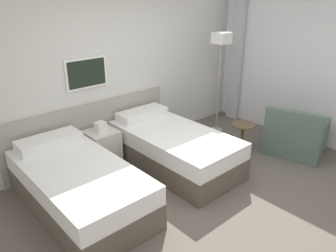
{
  "coord_description": "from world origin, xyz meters",
  "views": [
    {
      "loc": [
        -2.75,
        -2.2,
        2.45
      ],
      "look_at": [
        0.05,
        0.92,
        0.71
      ],
      "focal_mm": 35.0,
      "sensor_mm": 36.0,
      "label": 1
    }
  ],
  "objects_px": {
    "bed_near_window": "(173,148)",
    "floor_lamp": "(221,49)",
    "nightstand": "(103,147)",
    "armchair": "(295,137)",
    "bed_near_door": "(79,186)",
    "side_table": "(243,134)"
  },
  "relations": [
    {
      "from": "bed_near_window",
      "to": "floor_lamp",
      "type": "distance_m",
      "value": 1.98
    },
    {
      "from": "bed_near_window",
      "to": "side_table",
      "type": "height_order",
      "value": "bed_near_window"
    },
    {
      "from": "bed_near_door",
      "to": "floor_lamp",
      "type": "xyz_separation_m",
      "value": [
        3.03,
        0.42,
        1.23
      ]
    },
    {
      "from": "bed_near_window",
      "to": "nightstand",
      "type": "height_order",
      "value": "bed_near_window"
    },
    {
      "from": "side_table",
      "to": "floor_lamp",
      "type": "bearing_deg",
      "value": 64.44
    },
    {
      "from": "bed_near_door",
      "to": "armchair",
      "type": "distance_m",
      "value": 3.44
    },
    {
      "from": "bed_near_door",
      "to": "floor_lamp",
      "type": "distance_m",
      "value": 3.3
    },
    {
      "from": "nightstand",
      "to": "bed_near_door",
      "type": "bearing_deg",
      "value": -136.83
    },
    {
      "from": "bed_near_window",
      "to": "floor_lamp",
      "type": "xyz_separation_m",
      "value": [
        1.5,
        0.42,
        1.23
      ]
    },
    {
      "from": "bed_near_window",
      "to": "floor_lamp",
      "type": "height_order",
      "value": "floor_lamp"
    },
    {
      "from": "bed_near_door",
      "to": "nightstand",
      "type": "bearing_deg",
      "value": 43.17
    },
    {
      "from": "nightstand",
      "to": "armchair",
      "type": "distance_m",
      "value": 3.05
    },
    {
      "from": "nightstand",
      "to": "armchair",
      "type": "height_order",
      "value": "armchair"
    },
    {
      "from": "bed_near_window",
      "to": "nightstand",
      "type": "relative_size",
      "value": 2.89
    },
    {
      "from": "bed_near_door",
      "to": "floor_lamp",
      "type": "relative_size",
      "value": 1.1
    },
    {
      "from": "bed_near_window",
      "to": "nightstand",
      "type": "xyz_separation_m",
      "value": [
        -0.77,
        0.72,
        -0.01
      ]
    },
    {
      "from": "nightstand",
      "to": "floor_lamp",
      "type": "xyz_separation_m",
      "value": [
        2.26,
        -0.3,
        1.24
      ]
    },
    {
      "from": "floor_lamp",
      "to": "armchair",
      "type": "bearing_deg",
      "value": -79.58
    },
    {
      "from": "side_table",
      "to": "armchair",
      "type": "relative_size",
      "value": 0.5
    },
    {
      "from": "armchair",
      "to": "bed_near_window",
      "type": "bearing_deg",
      "value": 46.15
    },
    {
      "from": "bed_near_window",
      "to": "nightstand",
      "type": "distance_m",
      "value": 1.05
    },
    {
      "from": "nightstand",
      "to": "side_table",
      "type": "bearing_deg",
      "value": -32.57
    }
  ]
}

